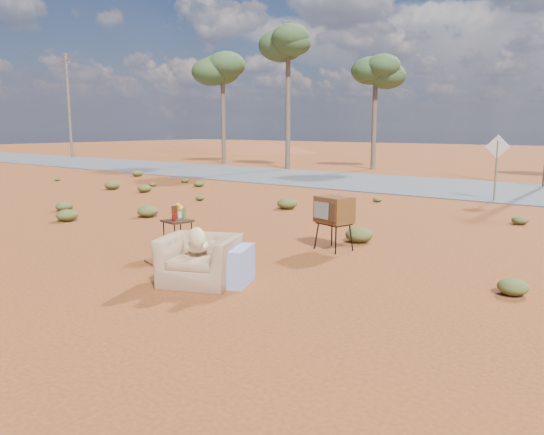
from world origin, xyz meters
The scene contains 13 objects.
ground centered at (0.00, 0.00, 0.00)m, with size 140.00×140.00×0.00m, color #95491D.
highway centered at (0.00, 15.00, 0.02)m, with size 140.00×7.00×0.04m, color #565659.
dirt_mound centered at (-30.00, 34.00, 0.00)m, with size 26.00×18.00×2.00m, color brown.
armchair centered at (0.49, -0.52, 0.47)m, with size 1.50×1.32×1.01m.
tv_unit centered at (0.90, 2.69, 0.80)m, with size 0.79×0.69×1.08m.
side_table centered at (-1.29, 0.54, 0.71)m, with size 0.55×0.55×0.97m.
rusty_bar centered at (-0.75, -0.44, 0.02)m, with size 0.04×0.04×1.31m, color #4C2314.
road_sign centered at (1.50, 12.00, 1.50)m, with size 0.78×0.06×2.19m.
eucalyptus_far_left centered at (-18.00, 20.00, 5.94)m, with size 3.20×3.20×7.10m.
eucalyptus_left centered at (-12.00, 19.00, 6.92)m, with size 3.20×3.20×8.10m.
eucalyptus_near_left centered at (-8.00, 22.00, 5.45)m, with size 3.20×3.20×6.60m.
utility_pole_west centered at (-32.00, 17.50, 4.15)m, with size 1.40×0.20×8.00m.
scrub_patch centered at (-0.82, 4.41, 0.14)m, with size 17.49×8.07×0.33m.
Camera 1 is at (6.25, -6.32, 2.45)m, focal length 35.00 mm.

